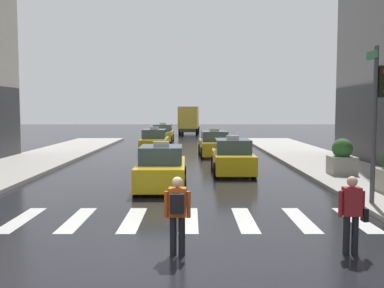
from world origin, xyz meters
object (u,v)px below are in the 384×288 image
taxi_second (231,158)px  planter_mid_block (341,158)px  taxi_lead (160,169)px  taxi_third (213,145)px  taxi_fifth (162,134)px  box_truck (188,119)px  traffic_light_pole (377,102)px  pedestrian_with_handbag (351,210)px  taxi_fourth (153,142)px  pedestrian_with_backpack (176,210)px

taxi_second → planter_mid_block: taxi_second is taller
taxi_lead → taxi_second: (3.13, 3.90, 0.00)m
taxi_second → taxi_third: same height
taxi_fifth → box_truck: box_truck is taller
taxi_lead → taxi_third: same height
box_truck → traffic_light_pole: bearing=-81.3°
traffic_light_pole → box_truck: 39.73m
taxi_third → planter_mid_block: bearing=-60.3°
pedestrian_with_handbag → planter_mid_block: bearing=72.1°
traffic_light_pole → taxi_lead: traffic_light_pole is taller
traffic_light_pole → planter_mid_block: size_ratio=3.00×
traffic_light_pole → pedestrian_with_handbag: size_ratio=2.91×
planter_mid_block → traffic_light_pole: bearing=-99.6°
taxi_third → taxi_second: bearing=-86.4°
traffic_light_pole → taxi_fourth: bearing=115.1°
taxi_lead → pedestrian_with_handbag: taxi_lead is taller
taxi_second → taxi_fourth: bearing=114.1°
traffic_light_pole → taxi_third: size_ratio=1.04×
taxi_fourth → planter_mid_block: 15.06m
taxi_lead → taxi_fifth: size_ratio=1.00×
taxi_second → taxi_third: 7.75m
traffic_light_pole → taxi_second: (-3.73, 7.49, -2.53)m
traffic_light_pole → pedestrian_with_backpack: bearing=-143.3°
traffic_light_pole → pedestrian_with_handbag: bearing=-118.1°
taxi_second → taxi_fifth: 20.88m
traffic_light_pole → box_truck: traffic_light_pole is taller
pedestrian_with_backpack → pedestrian_with_handbag: bearing=1.6°
taxi_fourth → pedestrian_with_backpack: 22.39m
taxi_fourth → box_truck: box_truck is taller
traffic_light_pole → taxi_fourth: (-8.35, 17.81, -2.53)m
taxi_fifth → box_truck: (2.39, 11.41, 1.13)m
taxi_third → planter_mid_block: 10.59m
pedestrian_with_backpack → traffic_light_pole: bearing=36.7°
taxi_fourth → taxi_fifth: 10.02m
taxi_second → pedestrian_with_handbag: 11.92m
taxi_second → box_truck: bearing=94.1°
taxi_second → pedestrian_with_handbag: bearing=-83.2°
taxi_lead → taxi_second: bearing=51.3°
box_truck → taxi_fourth: bearing=-96.2°
taxi_third → planter_mid_block: taxi_third is taller
taxi_lead → planter_mid_block: bearing=17.1°
pedestrian_with_handbag → pedestrian_with_backpack: bearing=-178.4°
pedestrian_with_backpack → box_truck: bearing=90.1°
taxi_fifth → pedestrian_with_backpack: bearing=-85.7°
taxi_fourth → pedestrian_with_backpack: taxi_fourth is taller
taxi_third → taxi_lead: bearing=-102.8°
taxi_lead → pedestrian_with_backpack: size_ratio=2.77×
taxi_third → pedestrian_with_backpack: (-1.75, -19.67, 0.25)m
taxi_lead → taxi_fourth: (-1.49, 14.23, 0.00)m
taxi_fourth → taxi_fifth: size_ratio=0.99×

